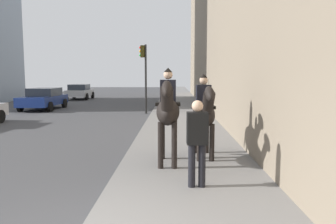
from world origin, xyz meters
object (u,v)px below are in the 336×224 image
(traffic_light_near_curb, at_px, (144,68))
(mounted_horse_far, at_px, (204,113))
(mounted_horse_near, at_px, (168,110))
(car_far_lane, at_px, (44,98))
(pedestrian_greeting, at_px, (197,138))
(car_mid_lane, at_px, (80,91))

(traffic_light_near_curb, bearing_deg, mounted_horse_far, -167.09)
(mounted_horse_near, height_order, traffic_light_near_curb, traffic_light_near_curb)
(car_far_lane, bearing_deg, pedestrian_greeting, 30.78)
(car_mid_lane, xyz_separation_m, traffic_light_near_curb, (-11.79, -7.24, 1.98))
(mounted_horse_far, relative_size, car_far_lane, 0.51)
(pedestrian_greeting, bearing_deg, mounted_horse_near, 17.42)
(pedestrian_greeting, height_order, traffic_light_near_curb, traffic_light_near_curb)
(pedestrian_greeting, relative_size, traffic_light_near_curb, 0.42)
(mounted_horse_near, xyz_separation_m, mounted_horse_far, (0.68, -0.93, -0.13))
(mounted_horse_near, xyz_separation_m, traffic_light_near_curb, (11.81, 1.62, 1.28))
(mounted_horse_near, height_order, pedestrian_greeting, mounted_horse_near)
(car_mid_lane, relative_size, car_far_lane, 0.92)
(pedestrian_greeting, distance_m, car_mid_lane, 26.98)
(mounted_horse_near, distance_m, pedestrian_greeting, 1.80)
(car_far_lane, distance_m, traffic_light_near_curb, 7.61)
(car_mid_lane, bearing_deg, car_far_lane, -179.52)
(car_mid_lane, distance_m, car_far_lane, 9.50)
(mounted_horse_far, relative_size, pedestrian_greeting, 1.30)
(mounted_horse_near, distance_m, traffic_light_near_curb, 11.99)
(mounted_horse_far, distance_m, traffic_light_near_curb, 11.51)
(mounted_horse_far, height_order, traffic_light_near_curb, traffic_light_near_curb)
(pedestrian_greeting, relative_size, car_mid_lane, 0.42)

